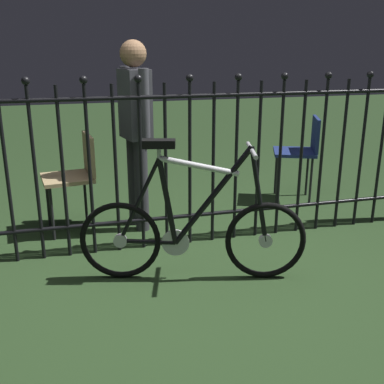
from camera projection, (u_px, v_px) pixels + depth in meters
name	position (u px, v px, depth m)	size (l,w,h in m)	color
ground_plane	(204.00, 279.00, 3.06)	(20.00, 20.00, 0.00)	#253B1D
iron_fence	(174.00, 159.00, 3.39)	(4.31, 0.07, 1.35)	black
bicycle	(192.00, 230.00, 2.98)	(1.43, 0.50, 0.93)	black
chair_navy	(302.00, 148.00, 4.47)	(0.51, 0.51, 0.82)	black
chair_tan	(76.00, 172.00, 3.74)	(0.44, 0.43, 0.79)	black
person_visitor	(136.00, 122.00, 3.68)	(0.24, 0.47, 1.51)	#2D2D33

